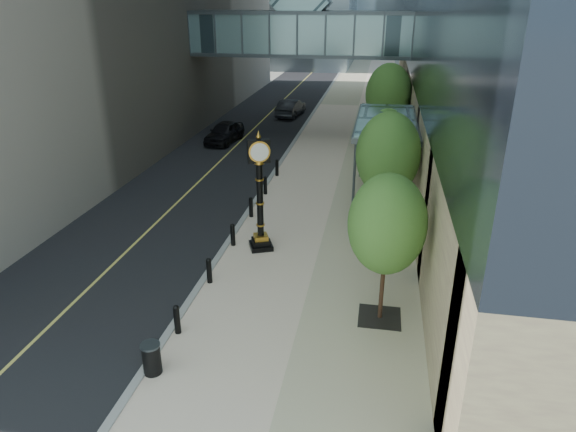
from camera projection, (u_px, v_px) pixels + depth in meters
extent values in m
plane|color=gray|center=(253.00, 364.00, 15.00)|extent=(320.00, 320.00, 0.00)
cube|color=black|center=(280.00, 103.00, 52.38)|extent=(8.00, 180.00, 0.02)
cube|color=beige|center=(359.00, 106.00, 51.07)|extent=(8.00, 180.00, 0.06)
cube|color=gray|center=(319.00, 104.00, 51.72)|extent=(0.25, 180.00, 0.07)
cube|color=#466370|center=(301.00, 33.00, 37.93)|extent=(17.00, 4.00, 3.00)
cube|color=#383F44|center=(301.00, 54.00, 38.50)|extent=(17.00, 4.20, 0.25)
cube|color=#383F44|center=(302.00, 12.00, 37.36)|extent=(17.00, 4.20, 0.25)
cube|color=#466370|center=(302.00, 3.00, 37.11)|extent=(4.24, 3.00, 4.24)
cube|color=#383F44|center=(387.00, 122.00, 25.47)|extent=(3.00, 8.00, 0.25)
cube|color=#466370|center=(387.00, 119.00, 25.42)|extent=(2.80, 7.80, 0.06)
cylinder|color=#383F44|center=(354.00, 185.00, 23.15)|extent=(0.12, 0.12, 4.20)
cylinder|color=#383F44|center=(361.00, 143.00, 29.86)|extent=(0.12, 0.12, 4.20)
cylinder|color=black|center=(177.00, 321.00, 16.15)|extent=(0.20, 0.20, 0.90)
cylinder|color=black|center=(209.00, 272.00, 19.05)|extent=(0.20, 0.20, 0.90)
cylinder|color=black|center=(233.00, 236.00, 21.95)|extent=(0.20, 0.20, 0.90)
cylinder|color=black|center=(251.00, 208.00, 24.85)|extent=(0.20, 0.20, 0.90)
cylinder|color=black|center=(265.00, 186.00, 27.75)|extent=(0.20, 0.20, 0.90)
cylinder|color=black|center=(277.00, 168.00, 30.64)|extent=(0.20, 0.20, 0.90)
cube|color=black|center=(380.00, 317.00, 17.10)|extent=(1.40, 1.40, 0.02)
cylinder|color=#3C2419|center=(382.00, 282.00, 16.59)|extent=(0.14, 0.14, 2.67)
ellipsoid|color=#3A6926|center=(387.00, 224.00, 15.78)|extent=(2.44, 2.44, 3.26)
cube|color=black|center=(382.00, 235.00, 22.99)|extent=(1.40, 1.40, 0.02)
cylinder|color=#3C2419|center=(384.00, 205.00, 22.42)|extent=(0.14, 0.14, 2.96)
ellipsoid|color=#3A6926|center=(388.00, 155.00, 21.53)|extent=(2.71, 2.71, 3.62)
cube|color=black|center=(383.00, 187.00, 28.88)|extent=(1.40, 1.40, 0.02)
cylinder|color=#3C2419|center=(385.00, 167.00, 28.43)|extent=(0.14, 0.14, 2.36)
ellipsoid|color=#3A6926|center=(387.00, 135.00, 27.71)|extent=(2.16, 2.16, 2.88)
cube|color=black|center=(384.00, 155.00, 34.77)|extent=(1.40, 1.40, 0.02)
cylinder|color=#3C2419|center=(386.00, 132.00, 34.15)|extent=(0.14, 0.14, 3.23)
ellipsoid|color=#3A6926|center=(389.00, 94.00, 33.17)|extent=(2.96, 2.96, 3.94)
cube|color=black|center=(385.00, 133.00, 40.66)|extent=(1.40, 1.40, 0.02)
cylinder|color=#3C2419|center=(386.00, 115.00, 40.11)|extent=(0.14, 0.14, 2.84)
ellipsoid|color=#3A6926|center=(388.00, 86.00, 39.25)|extent=(2.61, 2.61, 3.47)
cube|color=black|center=(261.00, 246.00, 21.83)|extent=(1.21, 1.21, 0.21)
cube|color=black|center=(261.00, 241.00, 21.75)|extent=(0.94, 0.94, 0.21)
cube|color=gold|center=(261.00, 237.00, 21.67)|extent=(0.74, 0.74, 0.21)
cylinder|color=black|center=(260.00, 200.00, 21.01)|extent=(0.27, 0.27, 3.19)
cube|color=black|center=(259.00, 151.00, 20.21)|extent=(0.93, 0.62, 0.93)
cylinder|color=white|center=(260.00, 150.00, 20.37)|extent=(0.68, 0.31, 0.72)
cylinder|color=white|center=(258.00, 152.00, 20.04)|extent=(0.68, 0.31, 0.72)
sphere|color=gold|center=(259.00, 137.00, 19.98)|extent=(0.21, 0.21, 0.21)
cylinder|color=black|center=(152.00, 359.00, 14.42)|extent=(0.62, 0.62, 0.90)
imported|color=beige|center=(402.00, 197.00, 25.15)|extent=(0.71, 0.61, 1.64)
imported|color=black|center=(224.00, 132.00, 37.87)|extent=(2.27, 4.60, 1.51)
imported|color=black|center=(291.00, 108.00, 46.33)|extent=(2.16, 4.76, 1.51)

